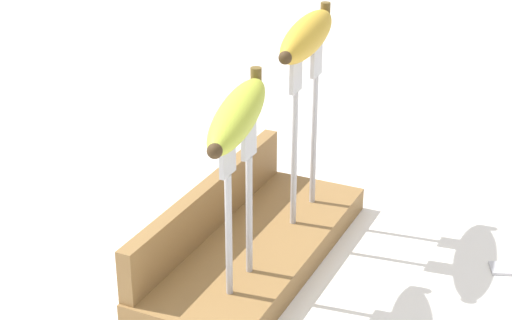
{
  "coord_description": "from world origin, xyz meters",
  "views": [
    {
      "loc": [
        -0.75,
        -0.35,
        0.5
      ],
      "look_at": [
        0.0,
        0.0,
        0.13
      ],
      "focal_mm": 58.37,
      "sensor_mm": 36.0,
      "label": 1
    }
  ],
  "objects": [
    {
      "name": "ground_plane",
      "position": [
        0.0,
        0.0,
        0.0
      ],
      "size": [
        3.0,
        3.0,
        0.0
      ],
      "primitive_type": "plane",
      "color": "silver"
    },
    {
      "name": "wooden_board",
      "position": [
        0.0,
        0.0,
        0.01
      ],
      "size": [
        0.36,
        0.14,
        0.03
      ],
      "primitive_type": "cube",
      "color": "olive",
      "rests_on": "ground"
    },
    {
      "name": "board_backstop",
      "position": [
        0.0,
        0.06,
        0.06
      ],
      "size": [
        0.35,
        0.02,
        0.06
      ],
      "primitive_type": "cube",
      "color": "olive",
      "rests_on": "wooden_board"
    },
    {
      "name": "fork_stand_left",
      "position": [
        -0.09,
        -0.02,
        0.13
      ],
      "size": [
        0.07,
        0.01,
        0.17
      ],
      "color": "#B2B2B7",
      "rests_on": "wooden_board"
    },
    {
      "name": "fork_stand_right",
      "position": [
        0.09,
        -0.02,
        0.15
      ],
      "size": [
        0.09,
        0.01,
        0.2
      ],
      "color": "#B2B2B7",
      "rests_on": "wooden_board"
    },
    {
      "name": "banana_raised_left",
      "position": [
        -0.09,
        -0.02,
        0.22
      ],
      "size": [
        0.19,
        0.08,
        0.04
      ],
      "color": "#B2C138",
      "rests_on": "fork_stand_left"
    },
    {
      "name": "banana_raised_right",
      "position": [
        0.09,
        -0.02,
        0.25
      ],
      "size": [
        0.18,
        0.06,
        0.04
      ],
      "color": "gold",
      "rests_on": "fork_stand_right"
    }
  ]
}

